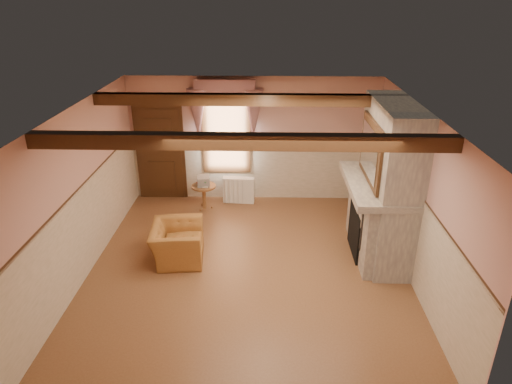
{
  "coord_description": "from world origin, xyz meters",
  "views": [
    {
      "loc": [
        0.33,
        -6.75,
        4.48
      ],
      "look_at": [
        0.12,
        0.8,
        1.1
      ],
      "focal_mm": 32.0,
      "sensor_mm": 36.0,
      "label": 1
    }
  ],
  "objects_px": {
    "armchair": "(177,243)",
    "bowl": "(376,175)",
    "side_table": "(204,197)",
    "radiator": "(239,190)",
    "mantel_clock": "(372,165)",
    "oil_lamp": "(376,168)"
  },
  "relations": [
    {
      "from": "bowl",
      "to": "mantel_clock",
      "type": "relative_size",
      "value": 1.6
    },
    {
      "from": "radiator",
      "to": "side_table",
      "type": "bearing_deg",
      "value": -151.62
    },
    {
      "from": "bowl",
      "to": "side_table",
      "type": "bearing_deg",
      "value": 154.71
    },
    {
      "from": "oil_lamp",
      "to": "armchair",
      "type": "bearing_deg",
      "value": -170.3
    },
    {
      "from": "armchair",
      "to": "bowl",
      "type": "height_order",
      "value": "bowl"
    },
    {
      "from": "side_table",
      "to": "armchair",
      "type": "bearing_deg",
      "value": -95.61
    },
    {
      "from": "side_table",
      "to": "bowl",
      "type": "xyz_separation_m",
      "value": [
        3.32,
        -1.57,
        1.19
      ]
    },
    {
      "from": "bowl",
      "to": "mantel_clock",
      "type": "xyz_separation_m",
      "value": [
        0.0,
        0.37,
        0.05
      ]
    },
    {
      "from": "armchair",
      "to": "side_table",
      "type": "relative_size",
      "value": 1.84
    },
    {
      "from": "mantel_clock",
      "to": "oil_lamp",
      "type": "relative_size",
      "value": 0.86
    },
    {
      "from": "armchair",
      "to": "bowl",
      "type": "bearing_deg",
      "value": -87.21
    },
    {
      "from": "mantel_clock",
      "to": "armchair",
      "type": "bearing_deg",
      "value": -165.96
    },
    {
      "from": "side_table",
      "to": "radiator",
      "type": "height_order",
      "value": "radiator"
    },
    {
      "from": "radiator",
      "to": "bowl",
      "type": "relative_size",
      "value": 1.82
    },
    {
      "from": "bowl",
      "to": "oil_lamp",
      "type": "relative_size",
      "value": 1.37
    },
    {
      "from": "armchair",
      "to": "side_table",
      "type": "xyz_separation_m",
      "value": [
        0.2,
        2.08,
        -0.05
      ]
    },
    {
      "from": "armchair",
      "to": "mantel_clock",
      "type": "relative_size",
      "value": 4.21
    },
    {
      "from": "mantel_clock",
      "to": "oil_lamp",
      "type": "height_order",
      "value": "oil_lamp"
    },
    {
      "from": "side_table",
      "to": "bowl",
      "type": "bearing_deg",
      "value": -25.29
    },
    {
      "from": "side_table",
      "to": "radiator",
      "type": "relative_size",
      "value": 0.79
    },
    {
      "from": "armchair",
      "to": "bowl",
      "type": "xyz_separation_m",
      "value": [
        3.52,
        0.51,
        1.14
      ]
    },
    {
      "from": "side_table",
      "to": "oil_lamp",
      "type": "distance_m",
      "value": 3.85
    }
  ]
}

